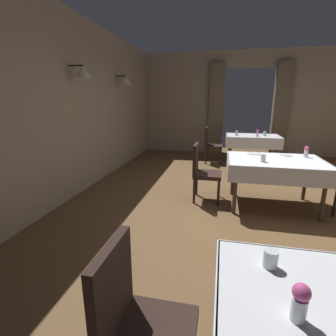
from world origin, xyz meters
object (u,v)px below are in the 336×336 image
dining_table_far (252,138)px  flower_vase_far (258,133)px  chair_mid_left (203,170)px  chair_far_left (211,143)px  dining_table_mid (275,165)px  plate_mid_d (254,154)px  plate_mid_b (286,155)px  glass_near_b (271,259)px  glass_far_b (265,133)px  glass_mid_c (263,158)px  flower_vase_near (300,301)px  chair_near_left (136,321)px  glass_far_c (237,133)px  flower_vase_mid (306,151)px

dining_table_far → flower_vase_far: bearing=-75.9°
chair_mid_left → chair_far_left: same height
dining_table_mid → plate_mid_d: size_ratio=6.01×
dining_table_mid → dining_table_far: same height
plate_mid_b → plate_mid_d: size_ratio=0.80×
dining_table_mid → chair_far_left: size_ratio=1.49×
chair_mid_left → glass_near_b: 2.77m
flower_vase_far → glass_far_b: 0.29m
glass_mid_c → glass_far_b: (0.44, 2.87, 0.00)m
flower_vase_near → glass_far_b: flower_vase_near is taller
chair_mid_left → plate_mid_d: size_ratio=4.03×
glass_near_b → plate_mid_b: (0.74, 2.98, -0.04)m
chair_near_left → plate_mid_d: chair_near_left is taller
glass_near_b → glass_far_c: (0.08, 5.24, 0.01)m
glass_mid_c → chair_mid_left: bearing=164.2°
chair_mid_left → plate_mid_b: size_ratio=5.06×
flower_vase_near → flower_vase_mid: bearing=73.6°
flower_vase_near → glass_far_c: flower_vase_near is taller
flower_vase_near → flower_vase_far: size_ratio=0.97×
dining_table_far → dining_table_mid: bearing=-89.2°
glass_near_b → plate_mid_b: glass_near_b is taller
dining_table_mid → dining_table_far: 2.78m
glass_far_c → glass_far_b: bearing=7.7°
chair_near_left → flower_vase_near: chair_near_left is taller
glass_near_b → flower_vase_far: bearing=83.8°
flower_vase_far → plate_mid_d: bearing=-98.2°
chair_far_left → flower_vase_mid: bearing=-57.3°
chair_near_left → flower_vase_mid: chair_near_left is taller
dining_table_far → flower_vase_near: bearing=-94.3°
plate_mid_d → glass_mid_c: bearing=-84.0°
dining_table_far → glass_far_c: (-0.41, -0.19, 0.15)m
flower_vase_near → plate_mid_b: bearing=78.3°
chair_near_left → chair_far_left: (0.11, 5.61, 0.00)m
glass_far_b → glass_far_c: bearing=-172.3°
chair_far_left → flower_vase_mid: chair_far_left is taller
dining_table_mid → flower_vase_far: 2.47m
chair_far_left → plate_mid_d: chair_far_left is taller
plate_mid_d → glass_far_b: 2.38m
glass_near_b → glass_far_c: size_ratio=0.81×
dining_table_mid → flower_vase_far: bearing=89.1°
dining_table_far → glass_far_b: bearing=-20.5°
plate_mid_b → flower_vase_far: flower_vase_far is taller
flower_vase_mid → glass_mid_c: size_ratio=1.62×
chair_far_left → flower_vase_far: chair_far_left is taller
chair_near_left → plate_mid_b: 3.54m
dining_table_mid → flower_vase_near: flower_vase_near is taller
chair_near_left → plate_mid_b: bearing=66.7°
dining_table_mid → glass_far_b: bearing=85.0°
dining_table_mid → plate_mid_b: size_ratio=7.55×
glass_mid_c → flower_vase_far: (0.25, 2.67, 0.04)m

